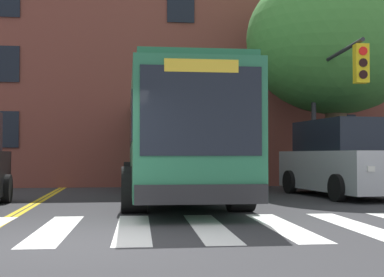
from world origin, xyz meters
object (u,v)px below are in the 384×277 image
object	(u,v)px
traffic_light_near_corner	(333,92)
car_silver_far_lane	(341,160)
city_bus	(174,138)
car_red_behind_bus	(141,164)
street_tree_curbside_large	(335,42)

from	to	relation	value
traffic_light_near_corner	car_silver_far_lane	bearing A→B (deg)	45.06
city_bus	car_red_behind_bus	bearing A→B (deg)	93.15
car_silver_far_lane	car_red_behind_bus	xyz separation A→B (m)	(-5.74, 10.30, -0.27)
car_red_behind_bus	street_tree_curbside_large	size ratio (longest dim) A/B	0.52
car_red_behind_bus	street_tree_curbside_large	distance (m)	11.17
car_silver_far_lane	car_red_behind_bus	bearing A→B (deg)	119.11
car_silver_far_lane	traffic_light_near_corner	size ratio (longest dim) A/B	1.16
car_red_behind_bus	traffic_light_near_corner	xyz separation A→B (m)	(5.32, -10.72, 2.32)
car_silver_far_lane	traffic_light_near_corner	distance (m)	2.14
city_bus	car_silver_far_lane	bearing A→B (deg)	1.08
traffic_light_near_corner	street_tree_curbside_large	distance (m)	3.86
car_silver_far_lane	traffic_light_near_corner	bearing A→B (deg)	-134.94
city_bus	traffic_light_near_corner	xyz separation A→B (m)	(4.74, -0.32, 1.38)
car_silver_far_lane	street_tree_curbside_large	size ratio (longest dim) A/B	0.66
city_bus	traffic_light_near_corner	world-z (taller)	traffic_light_near_corner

